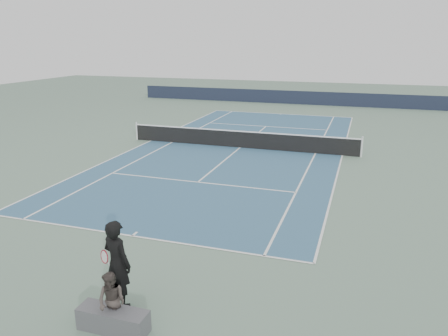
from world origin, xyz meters
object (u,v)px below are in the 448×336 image
(spectator_bench, at_px, (112,310))
(tennis_net, at_px, (240,139))
(tennis_ball, at_px, (115,325))
(tennis_player, at_px, (117,264))

(spectator_bench, bearing_deg, tennis_net, 96.74)
(tennis_ball, xyz_separation_m, spectator_bench, (0.03, -0.10, 0.43))
(tennis_ball, height_order, spectator_bench, spectator_bench)
(tennis_player, xyz_separation_m, tennis_ball, (0.32, -0.73, -0.99))
(tennis_net, xyz_separation_m, tennis_ball, (1.85, -15.86, -0.47))
(tennis_net, relative_size, spectator_bench, 8.48)
(tennis_player, distance_m, spectator_bench, 1.07)
(tennis_net, distance_m, tennis_ball, 15.97)
(tennis_net, relative_size, tennis_player, 6.28)
(spectator_bench, bearing_deg, tennis_player, 113.03)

